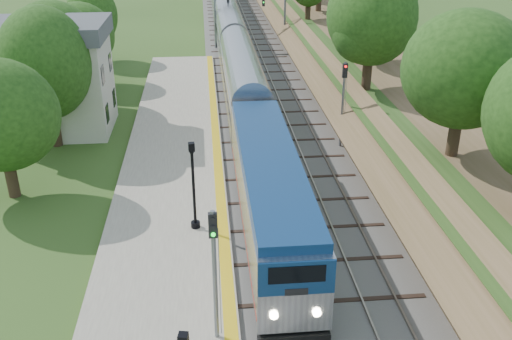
{
  "coord_description": "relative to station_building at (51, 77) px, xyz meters",
  "views": [
    {
      "loc": [
        -2.99,
        -11.09,
        15.45
      ],
      "look_at": [
        -0.5,
        15.65,
        2.8
      ],
      "focal_mm": 40.0,
      "sensor_mm": 36.0,
      "label": 1
    }
  ],
  "objects": [
    {
      "name": "yellow_stripe",
      "position": [
        11.65,
        -14.0,
        -3.7
      ],
      "size": [
        0.55,
        68.0,
        0.01
      ],
      "primitive_type": "cube",
      "color": "gold",
      "rests_on": "platform"
    },
    {
      "name": "trackbed",
      "position": [
        16.0,
        30.0,
        -4.02
      ],
      "size": [
        9.5,
        170.0,
        0.28
      ],
      "color": "#4C4944",
      "rests_on": "ground"
    },
    {
      "name": "trees_behind_platform",
      "position": [
        2.83,
        -9.33,
        0.44
      ],
      "size": [
        7.82,
        53.32,
        7.21
      ],
      "color": "#332316",
      "rests_on": "ground"
    },
    {
      "name": "platform",
      "position": [
        8.8,
        -14.0,
        -3.9
      ],
      "size": [
        6.4,
        68.0,
        0.38
      ],
      "primitive_type": "cube",
      "color": "gray",
      "rests_on": "ground"
    },
    {
      "name": "signal_farside",
      "position": [
        20.2,
        -5.29,
        -0.36
      ],
      "size": [
        0.32,
        0.26,
        5.91
      ],
      "color": "slate",
      "rests_on": "ground"
    },
    {
      "name": "lamppost_far",
      "position": [
        10.26,
        -15.78,
        -1.63
      ],
      "size": [
        0.46,
        0.46,
        4.67
      ],
      "color": "black",
      "rests_on": "platform"
    },
    {
      "name": "signal_gantry",
      "position": [
        16.47,
        24.99,
        0.73
      ],
      "size": [
        8.4,
        0.38,
        6.2
      ],
      "color": "slate",
      "rests_on": "ground"
    },
    {
      "name": "signal_platform",
      "position": [
        11.1,
        -23.98,
        -0.33
      ],
      "size": [
        0.32,
        0.26,
        5.49
      ],
      "color": "slate",
      "rests_on": "platform"
    },
    {
      "name": "station_building",
      "position": [
        0.0,
        0.0,
        0.0
      ],
      "size": [
        8.6,
        6.6,
        8.0
      ],
      "color": "beige",
      "rests_on": "ground"
    },
    {
      "name": "embankment",
      "position": [
        24.35,
        30.0,
        -2.14
      ],
      "size": [
        10.64,
        170.0,
        11.7
      ],
      "color": "brown",
      "rests_on": "ground"
    },
    {
      "name": "train",
      "position": [
        14.0,
        31.42,
        -1.93
      ],
      "size": [
        2.84,
        114.09,
        4.18
      ],
      "color": "black",
      "rests_on": "trackbed"
    }
  ]
}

